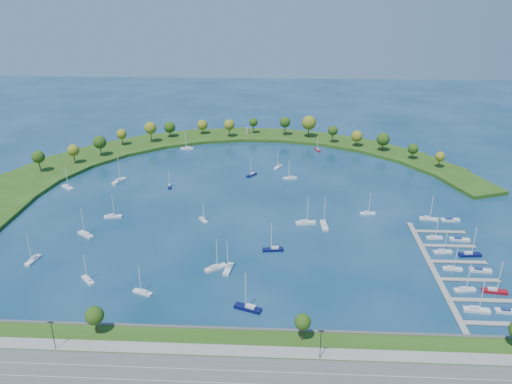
{
  "coord_description": "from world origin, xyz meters",
  "views": [
    {
      "loc": [
        17.09,
        -234.68,
        105.57
      ],
      "look_at": [
        5.0,
        5.0,
        4.0
      ],
      "focal_mm": 35.48,
      "sensor_mm": 36.0,
      "label": 1
    }
  ],
  "objects_px": {
    "moored_boat_3": "(252,174)",
    "moored_boat_15": "(33,259)",
    "harbor_tower": "(247,131)",
    "moored_boat_12": "(248,307)",
    "moored_boat_18": "(86,234)",
    "moored_boat_7": "(143,292)",
    "docked_boat_5": "(480,270)",
    "moored_boat_9": "(290,177)",
    "docked_boat_3": "(494,290)",
    "docked_boat_9": "(459,239)",
    "docked_boat_6": "(443,251)",
    "docked_boat_8": "(434,237)",
    "docked_boat_7": "(470,254)",
    "moored_boat_10": "(318,149)",
    "moored_boat_19": "(203,219)",
    "docked_boat_0": "(477,309)",
    "moored_boat_1": "(187,148)",
    "moored_boat_14": "(306,222)",
    "docked_boat_1": "(508,311)",
    "docked_boat_11": "(450,220)",
    "moored_boat_16": "(119,180)",
    "moored_boat_4": "(216,267)",
    "dock_system": "(452,270)",
    "moored_boat_20": "(324,225)",
    "docked_boat_2": "(465,289)",
    "moored_boat_11": "(113,216)",
    "moored_boat_5": "(278,166)",
    "docked_boat_4": "(452,268)",
    "moored_boat_0": "(88,279)",
    "moored_boat_13": "(273,249)",
    "docked_boat_10": "(428,218)",
    "moored_boat_17": "(170,186)",
    "moored_boat_8": "(228,268)",
    "moored_boat_2": "(68,187)"
  },
  "relations": [
    {
      "from": "moored_boat_9",
      "to": "moored_boat_16",
      "type": "bearing_deg",
      "value": -5.33
    },
    {
      "from": "moored_boat_9",
      "to": "moored_boat_15",
      "type": "distance_m",
      "value": 142.64
    },
    {
      "from": "dock_system",
      "to": "moored_boat_11",
      "type": "distance_m",
      "value": 153.11
    },
    {
      "from": "docked_boat_4",
      "to": "docked_boat_11",
      "type": "bearing_deg",
      "value": 78.65
    },
    {
      "from": "moored_boat_3",
      "to": "docked_boat_9",
      "type": "relative_size",
      "value": 1.25
    },
    {
      "from": "moored_boat_2",
      "to": "moored_boat_8",
      "type": "height_order",
      "value": "moored_boat_8"
    },
    {
      "from": "docked_boat_3",
      "to": "docked_boat_4",
      "type": "relative_size",
      "value": 1.19
    },
    {
      "from": "moored_boat_3",
      "to": "docked_boat_8",
      "type": "relative_size",
      "value": 1.05
    },
    {
      "from": "dock_system",
      "to": "moored_boat_0",
      "type": "distance_m",
      "value": 140.58
    },
    {
      "from": "dock_system",
      "to": "moored_boat_12",
      "type": "relative_size",
      "value": 5.73
    },
    {
      "from": "moored_boat_10",
      "to": "moored_boat_20",
      "type": "xyz_separation_m",
      "value": [
        -3.88,
        -112.43,
        0.12
      ]
    },
    {
      "from": "docked_boat_2",
      "to": "docked_boat_0",
      "type": "bearing_deg",
      "value": -98.77
    },
    {
      "from": "moored_boat_4",
      "to": "docked_boat_8",
      "type": "bearing_deg",
      "value": -18.31
    },
    {
      "from": "moored_boat_7",
      "to": "docked_boat_10",
      "type": "height_order",
      "value": "docked_boat_10"
    },
    {
      "from": "moored_boat_19",
      "to": "docked_boat_0",
      "type": "bearing_deg",
      "value": 25.37
    },
    {
      "from": "moored_boat_15",
      "to": "docked_boat_9",
      "type": "bearing_deg",
      "value": 107.9
    },
    {
      "from": "moored_boat_20",
      "to": "docked_boat_7",
      "type": "xyz_separation_m",
      "value": [
        58.03,
        -23.7,
        -0.03
      ]
    },
    {
      "from": "harbor_tower",
      "to": "moored_boat_3",
      "type": "xyz_separation_m",
      "value": [
        7.68,
        -78.99,
        -3.34
      ]
    },
    {
      "from": "moored_boat_10",
      "to": "moored_boat_11",
      "type": "bearing_deg",
      "value": 113.57
    },
    {
      "from": "moored_boat_11",
      "to": "moored_boat_9",
      "type": "bearing_deg",
      "value": 22.66
    },
    {
      "from": "moored_boat_3",
      "to": "moored_boat_15",
      "type": "xyz_separation_m",
      "value": [
        -82.71,
        -100.62,
        0.04
      ]
    },
    {
      "from": "docked_boat_7",
      "to": "docked_boat_11",
      "type": "distance_m",
      "value": 32.85
    },
    {
      "from": "moored_boat_15",
      "to": "docked_boat_1",
      "type": "distance_m",
      "value": 179.72
    },
    {
      "from": "moored_boat_17",
      "to": "moored_boat_18",
      "type": "height_order",
      "value": "moored_boat_18"
    },
    {
      "from": "moored_boat_20",
      "to": "docked_boat_5",
      "type": "distance_m",
      "value": 68.14
    },
    {
      "from": "harbor_tower",
      "to": "docked_boat_6",
      "type": "bearing_deg",
      "value": -60.65
    },
    {
      "from": "moored_boat_0",
      "to": "moored_boat_17",
      "type": "height_order",
      "value": "moored_boat_0"
    },
    {
      "from": "moored_boat_13",
      "to": "moored_boat_9",
      "type": "bearing_deg",
      "value": -103.58
    },
    {
      "from": "moored_boat_5",
      "to": "docked_boat_6",
      "type": "xyz_separation_m",
      "value": [
        69.48,
        -99.56,
        -0.0
      ]
    },
    {
      "from": "moored_boat_1",
      "to": "moored_boat_0",
      "type": "bearing_deg",
      "value": 85.42
    },
    {
      "from": "docked_boat_3",
      "to": "docked_boat_6",
      "type": "xyz_separation_m",
      "value": [
        -10.48,
        28.27,
        -0.05
      ]
    },
    {
      "from": "moored_boat_14",
      "to": "docked_boat_11",
      "type": "bearing_deg",
      "value": -3.64
    },
    {
      "from": "moored_boat_5",
      "to": "docked_boat_4",
      "type": "height_order",
      "value": "moored_boat_5"
    },
    {
      "from": "moored_boat_15",
      "to": "docked_boat_8",
      "type": "height_order",
      "value": "moored_boat_15"
    },
    {
      "from": "moored_boat_12",
      "to": "moored_boat_18",
      "type": "xyz_separation_m",
      "value": [
        -75.69,
        50.62,
        -0.04
      ]
    },
    {
      "from": "moored_boat_0",
      "to": "moored_boat_3",
      "type": "xyz_separation_m",
      "value": [
        55.28,
        113.96,
        -0.0
      ]
    },
    {
      "from": "docked_boat_1",
      "to": "docked_boat_7",
      "type": "height_order",
      "value": "docked_boat_7"
    },
    {
      "from": "moored_boat_9",
      "to": "docked_boat_3",
      "type": "bearing_deg",
      "value": 112.59
    },
    {
      "from": "moored_boat_4",
      "to": "moored_boat_15",
      "type": "bearing_deg",
      "value": 141.96
    },
    {
      "from": "moored_boat_9",
      "to": "moored_boat_17",
      "type": "height_order",
      "value": "moored_boat_9"
    },
    {
      "from": "dock_system",
      "to": "docked_boat_1",
      "type": "distance_m",
      "value": 28.33
    },
    {
      "from": "moored_boat_0",
      "to": "docked_boat_2",
      "type": "bearing_deg",
      "value": -133.33
    },
    {
      "from": "moored_boat_1",
      "to": "moored_boat_14",
      "type": "height_order",
      "value": "moored_boat_14"
    },
    {
      "from": "docked_boat_3",
      "to": "moored_boat_16",
      "type": "bearing_deg",
      "value": 156.87
    },
    {
      "from": "docked_boat_3",
      "to": "docked_boat_9",
      "type": "relative_size",
      "value": 1.49
    },
    {
      "from": "moored_boat_8",
      "to": "moored_boat_1",
      "type": "bearing_deg",
      "value": -155.91
    },
    {
      "from": "harbor_tower",
      "to": "moored_boat_16",
      "type": "xyz_separation_m",
      "value": [
        -66.08,
        -92.6,
        -3.23
      ]
    },
    {
      "from": "moored_boat_7",
      "to": "docked_boat_5",
      "type": "bearing_deg",
      "value": -149.06
    },
    {
      "from": "docked_boat_8",
      "to": "docked_boat_7",
      "type": "bearing_deg",
      "value": -57.18
    },
    {
      "from": "moored_boat_10",
      "to": "docked_boat_6",
      "type": "bearing_deg",
      "value": 175.62
    }
  ]
}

